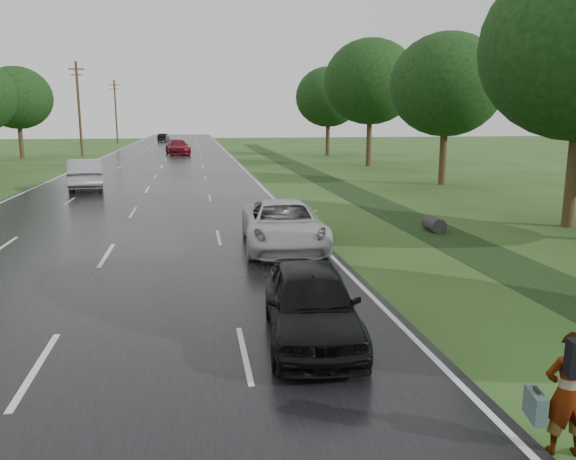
% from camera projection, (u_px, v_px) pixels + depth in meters
% --- Properties ---
extents(ground, '(220.00, 220.00, 0.00)m').
position_uv_depth(ground, '(36.00, 370.00, 9.42)').
color(ground, '#2A4117').
rests_on(ground, ground).
extents(road, '(14.00, 180.00, 0.04)m').
position_uv_depth(road, '(164.00, 162.00, 52.92)').
color(road, black).
rests_on(road, ground).
extents(edge_stripe_east, '(0.12, 180.00, 0.01)m').
position_uv_depth(edge_stripe_east, '(236.00, 161.00, 54.01)').
color(edge_stripe_east, silver).
rests_on(edge_stripe_east, road).
extents(edge_stripe_west, '(0.12, 180.00, 0.01)m').
position_uv_depth(edge_stripe_west, '(90.00, 163.00, 51.82)').
color(edge_stripe_west, silver).
rests_on(edge_stripe_west, road).
extents(center_line, '(0.12, 180.00, 0.01)m').
position_uv_depth(center_line, '(164.00, 162.00, 52.92)').
color(center_line, silver).
rests_on(center_line, road).
extents(drainage_ditch, '(2.20, 120.00, 0.56)m').
position_uv_depth(drainage_ditch, '(364.00, 198.00, 29.37)').
color(drainage_ditch, black).
rests_on(drainage_ditch, ground).
extents(utility_pole_far, '(1.60, 0.26, 10.00)m').
position_uv_depth(utility_pole_far, '(79.00, 108.00, 60.07)').
color(utility_pole_far, '#3A2917').
rests_on(utility_pole_far, ground).
extents(utility_pole_distant, '(1.60, 0.26, 10.00)m').
position_uv_depth(utility_pole_distant, '(116.00, 111.00, 89.08)').
color(utility_pole_distant, '#3A2917').
rests_on(utility_pole_distant, ground).
extents(tree_east_c, '(7.00, 7.00, 9.29)m').
position_uv_depth(tree_east_c, '(447.00, 85.00, 34.37)').
color(tree_east_c, '#3A2917').
rests_on(tree_east_c, ground).
extents(tree_east_d, '(8.00, 8.00, 10.76)m').
position_uv_depth(tree_east_d, '(371.00, 82.00, 47.64)').
color(tree_east_d, '#3A2917').
rests_on(tree_east_d, ground).
extents(tree_east_f, '(7.20, 7.20, 9.62)m').
position_uv_depth(tree_east_f, '(328.00, 97.00, 61.28)').
color(tree_east_f, '#3A2917').
rests_on(tree_east_f, ground).
extents(tree_west_f, '(7.00, 7.00, 9.29)m').
position_uv_depth(tree_west_f, '(17.00, 98.00, 57.04)').
color(tree_west_f, '#3A2917').
rests_on(tree_west_f, ground).
extents(pedestrian, '(0.78, 0.76, 1.63)m').
position_uv_depth(pedestrian, '(567.00, 392.00, 6.92)').
color(pedestrian, '#A5998C').
rests_on(pedestrian, ground).
extents(white_pickup, '(2.77, 5.53, 1.50)m').
position_uv_depth(white_pickup, '(283.00, 225.00, 18.01)').
color(white_pickup, '#BDBDBD').
rests_on(white_pickup, road).
extents(dark_sedan, '(2.05, 4.31, 1.42)m').
position_uv_depth(dark_sedan, '(311.00, 303.00, 10.52)').
color(dark_sedan, black).
rests_on(dark_sedan, road).
extents(silver_sedan, '(2.74, 5.56, 1.75)m').
position_uv_depth(silver_sedan, '(85.00, 174.00, 33.00)').
color(silver_sedan, '#919399').
rests_on(silver_sedan, road).
extents(far_car_red, '(3.23, 6.00, 1.65)m').
position_uv_depth(far_car_red, '(178.00, 147.00, 64.08)').
color(far_car_red, maroon).
rests_on(far_car_red, road).
extents(far_car_dark, '(1.91, 4.34, 1.39)m').
position_uv_depth(far_car_dark, '(163.00, 138.00, 98.09)').
color(far_car_dark, black).
rests_on(far_car_dark, road).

